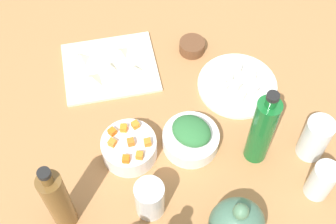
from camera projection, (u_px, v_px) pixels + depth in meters
tabletop at (168, 124)px, 135.32cm from camera, size 190.00×190.00×3.00cm
cutting_board at (110, 67)px, 144.36cm from camera, size 29.73×25.50×1.00cm
plate_tofu at (237, 85)px, 140.47cm from camera, size 23.89×23.89×1.20cm
bowl_greens at (191, 140)px, 127.83cm from camera, size 15.49×15.49×5.06cm
bowl_carrots at (129, 148)px, 125.71cm from camera, size 14.89×14.89×6.30cm
bowl_small_side at (192, 46)px, 147.22cm from camera, size 8.03×8.03×3.81cm
teapot at (237, 224)px, 110.68cm from camera, size 15.26×12.68×15.98cm
bottle_0 at (58, 201)px, 108.36cm from camera, size 5.84×5.84×26.55cm
bottle_1 at (262, 130)px, 118.04cm from camera, size 6.17×6.17×27.72cm
drinking_glass_0 at (322, 181)px, 117.27cm from camera, size 6.43×6.43×12.06cm
drinking_glass_1 at (315, 138)px, 123.04cm from camera, size 7.35×7.35×13.79cm
drinking_glass_2 at (150, 199)px, 114.83cm from camera, size 7.44×7.44×11.63cm
carrot_cube_0 at (148, 142)px, 122.03cm from camera, size 1.89×1.89×1.80cm
carrot_cube_1 at (112, 143)px, 121.97cm from camera, size 2.54×2.54×1.80cm
carrot_cube_2 at (131, 142)px, 122.07cm from camera, size 1.85×1.85×1.80cm
carrot_cube_3 at (135, 125)px, 125.01cm from camera, size 2.27×2.27×1.80cm
carrot_cube_4 at (140, 155)px, 119.91cm from camera, size 2.37×2.37×1.80cm
carrot_cube_5 at (124, 128)px, 124.44cm from camera, size 2.29×2.29×1.80cm
carrot_cube_6 at (126, 159)px, 119.34cm from camera, size 2.32×2.32×1.80cm
carrot_cube_7 at (112, 132)px, 123.82cm from camera, size 2.48×2.48×1.80cm
chopped_greens_mound at (191, 131)px, 123.91cm from camera, size 13.95×14.30×4.32cm
tofu_cube_0 at (242, 95)px, 136.34cm from camera, size 3.11×3.11×2.20cm
tofu_cube_1 at (229, 77)px, 140.14cm from camera, size 2.91×2.91×2.20cm
tofu_cube_2 at (223, 86)px, 138.12cm from camera, size 2.39×2.39×2.20cm
tofu_cube_3 at (238, 68)px, 141.91cm from camera, size 3.05×3.05×2.20cm
tofu_cube_4 at (254, 89)px, 137.58cm from camera, size 2.89×2.89×2.20cm
tofu_cube_5 at (252, 75)px, 140.40cm from camera, size 2.82×2.82×2.20cm
tofu_cube_6 at (237, 85)px, 138.42cm from camera, size 3.05×3.05×2.20cm
dumpling_0 at (120, 52)px, 145.91cm from camera, size 6.12×5.86×2.02cm
dumpling_1 at (110, 67)px, 141.95cm from camera, size 4.95×5.18×2.97cm
dumpling_2 at (81, 57)px, 144.42cm from camera, size 5.14×5.02×2.40cm
dumpling_3 at (92, 79)px, 139.76cm from camera, size 7.32×7.34×2.33cm
dumpling_4 at (136, 70)px, 141.51cm from camera, size 4.68×4.79×2.68cm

